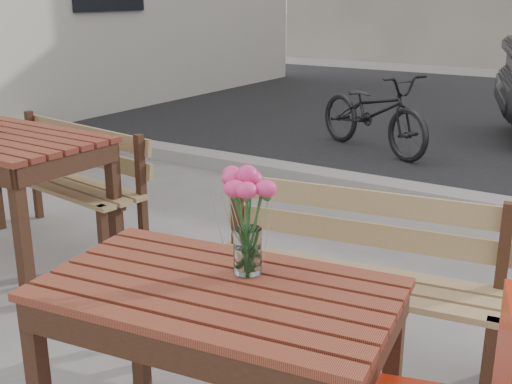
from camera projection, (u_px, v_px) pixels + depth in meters
main_table at (218, 318)px, 2.01m from camera, size 1.17×0.78×0.67m
main_bench at (354, 256)px, 2.70m from camera, size 1.31×0.56×0.79m
main_vase at (247, 207)px, 2.00m from camera, size 0.19×0.19×0.36m
second_table at (0, 156)px, 3.65m from camera, size 1.27×0.76×0.77m
second_bench at (73, 169)px, 4.03m from camera, size 1.30×0.54×0.78m
bicycle at (374, 112)px, 6.36m from camera, size 1.60×1.14×0.80m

